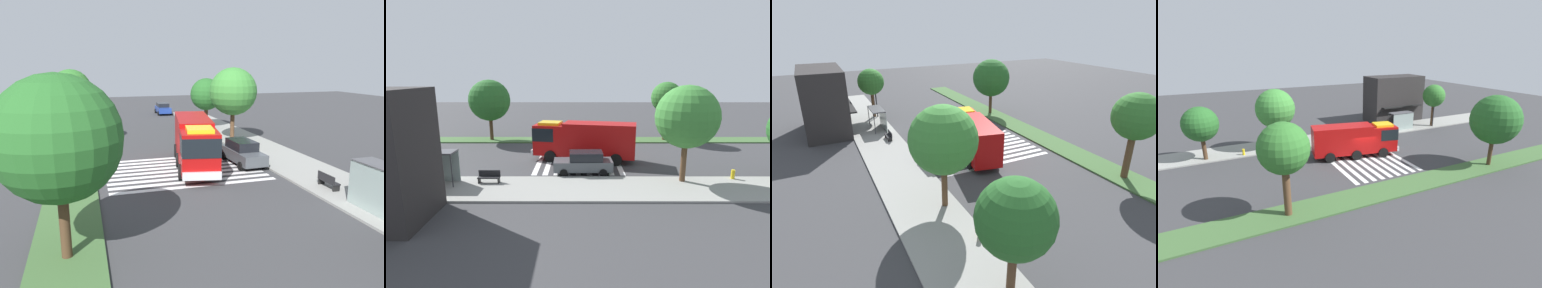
# 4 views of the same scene
# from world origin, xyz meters

# --- Properties ---
(ground_plane) EXTENTS (120.00, 120.00, 0.00)m
(ground_plane) POSITION_xyz_m (0.00, 0.00, 0.00)
(ground_plane) COLOR #38383A
(sidewalk) EXTENTS (60.00, 4.73, 0.14)m
(sidewalk) POSITION_xyz_m (0.00, 8.50, 0.07)
(sidewalk) COLOR gray
(sidewalk) RESTS_ON ground_plane
(median_strip) EXTENTS (60.00, 3.00, 0.14)m
(median_strip) POSITION_xyz_m (0.00, -7.63, 0.07)
(median_strip) COLOR #3D6033
(median_strip) RESTS_ON ground_plane
(crosswalk) EXTENTS (7.65, 11.03, 0.01)m
(crosswalk) POSITION_xyz_m (-0.00, 0.00, 0.01)
(crosswalk) COLOR silver
(crosswalk) RESTS_ON ground_plane
(fire_truck) EXTENTS (9.88, 4.29, 3.60)m
(fire_truck) POSITION_xyz_m (-0.30, 1.03, 2.05)
(fire_truck) COLOR #A50C0C
(fire_truck) RESTS_ON ground_plane
(parked_car_mid) EXTENTS (4.79, 2.19, 1.83)m
(parked_car_mid) POSITION_xyz_m (-0.44, 4.93, 0.93)
(parked_car_mid) COLOR #474C51
(parked_car_mid) RESTS_ON ground_plane
(bus_stop_shelter) EXTENTS (3.50, 1.40, 2.46)m
(bus_stop_shelter) POSITION_xyz_m (10.59, 7.46, 1.89)
(bus_stop_shelter) COLOR #4C4C51
(bus_stop_shelter) RESTS_ON sidewalk
(bench_near_shelter) EXTENTS (1.60, 0.50, 0.90)m
(bench_near_shelter) POSITION_xyz_m (6.59, 7.48, 0.59)
(bench_near_shelter) COLOR black
(bench_near_shelter) RESTS_ON sidewalk
(street_lamp) EXTENTS (0.36, 0.36, 6.16)m
(street_lamp) POSITION_xyz_m (15.79, 6.73, 3.78)
(street_lamp) COLOR #2D2D30
(street_lamp) RESTS_ON sidewalk
(storefront_building) EXTENTS (8.91, 5.26, 7.26)m
(storefront_building) POSITION_xyz_m (12.77, 13.08, 3.63)
(storefront_building) COLOR #282626
(storefront_building) RESTS_ON ground_plane
(sidewalk_tree_far_west) EXTENTS (3.69, 3.69, 5.78)m
(sidewalk_tree_far_west) POSITION_xyz_m (-15.70, 7.13, 4.05)
(sidewalk_tree_far_west) COLOR #47301E
(sidewalk_tree_far_west) RESTS_ON sidewalk
(sidewalk_tree_west) EXTENTS (4.53, 4.53, 7.10)m
(sidewalk_tree_west) POSITION_xyz_m (-7.78, 7.13, 4.96)
(sidewalk_tree_west) COLOR #513823
(sidewalk_tree_west) RESTS_ON sidewalk
(sidewalk_tree_east) EXTENTS (3.31, 3.31, 6.27)m
(sidewalk_tree_east) POSITION_xyz_m (15.94, 7.13, 4.71)
(sidewalk_tree_east) COLOR #513823
(sidewalk_tree_east) RESTS_ON sidewalk
(median_tree_far_west) EXTENTS (3.66, 3.66, 6.96)m
(median_tree_far_west) POSITION_xyz_m (-10.53, -7.63, 5.20)
(median_tree_far_west) COLOR #513823
(median_tree_far_west) RESTS_ON median_strip
(median_tree_west) EXTENTS (4.88, 4.88, 7.23)m
(median_tree_west) POSITION_xyz_m (10.63, -7.63, 4.91)
(median_tree_west) COLOR #47301E
(median_tree_west) RESTS_ON median_strip
(fire_hydrant) EXTENTS (0.28, 0.28, 0.70)m
(fire_hydrant) POSITION_xyz_m (-11.82, 6.63, 0.49)
(fire_hydrant) COLOR gold
(fire_hydrant) RESTS_ON sidewalk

